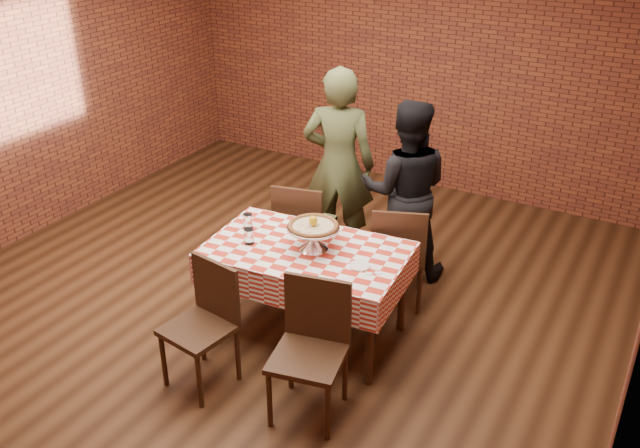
% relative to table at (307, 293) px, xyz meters
% --- Properties ---
extents(ground, '(6.00, 6.00, 0.00)m').
position_rel_table_xyz_m(ground, '(-0.49, 0.18, -0.38)').
color(ground, black).
rests_on(ground, ground).
extents(back_wall, '(5.50, 0.00, 5.50)m').
position_rel_table_xyz_m(back_wall, '(-0.49, 3.18, 1.08)').
color(back_wall, brown).
rests_on(back_wall, ground).
extents(table, '(1.52, 0.99, 0.75)m').
position_rel_table_xyz_m(table, '(0.00, 0.00, 0.00)').
color(table, '#3C2314').
rests_on(table, ground).
extents(tablecloth, '(1.56, 1.03, 0.25)m').
position_rel_table_xyz_m(tablecloth, '(0.00, 0.00, 0.26)').
color(tablecloth, red).
rests_on(tablecloth, table).
extents(pizza_stand, '(0.46, 0.46, 0.18)m').
position_rel_table_xyz_m(pizza_stand, '(0.04, 0.03, 0.47)').
color(pizza_stand, silver).
rests_on(pizza_stand, tablecloth).
extents(pizza, '(0.43, 0.43, 0.03)m').
position_rel_table_xyz_m(pizza, '(0.04, 0.03, 0.56)').
color(pizza, beige).
rests_on(pizza, pizza_stand).
extents(lemon, '(0.07, 0.07, 0.08)m').
position_rel_table_xyz_m(lemon, '(0.04, 0.03, 0.61)').
color(lemon, gold).
rests_on(lemon, pizza).
extents(water_glass_left, '(0.08, 0.08, 0.11)m').
position_rel_table_xyz_m(water_glass_left, '(-0.41, -0.14, 0.44)').
color(water_glass_left, white).
rests_on(water_glass_left, tablecloth).
extents(water_glass_right, '(0.08, 0.08, 0.11)m').
position_rel_table_xyz_m(water_glass_right, '(-0.57, 0.07, 0.44)').
color(water_glass_right, white).
rests_on(water_glass_right, tablecloth).
extents(side_plate, '(0.16, 0.16, 0.01)m').
position_rel_table_xyz_m(side_plate, '(0.46, -0.04, 0.39)').
color(side_plate, white).
rests_on(side_plate, tablecloth).
extents(sweetener_packet_a, '(0.06, 0.04, 0.00)m').
position_rel_table_xyz_m(sweetener_packet_a, '(0.55, -0.10, 0.39)').
color(sweetener_packet_a, white).
rests_on(sweetener_packet_a, tablecloth).
extents(sweetener_packet_b, '(0.05, 0.04, 0.00)m').
position_rel_table_xyz_m(sweetener_packet_b, '(0.61, -0.06, 0.39)').
color(sweetener_packet_b, white).
rests_on(sweetener_packet_b, tablecloth).
extents(condiment_caddy, '(0.11, 0.09, 0.15)m').
position_rel_table_xyz_m(condiment_caddy, '(0.03, 0.27, 0.46)').
color(condiment_caddy, silver).
rests_on(condiment_caddy, tablecloth).
extents(chair_near_left, '(0.48, 0.48, 0.90)m').
position_rel_table_xyz_m(chair_near_left, '(-0.35, -0.86, 0.08)').
color(chair_near_left, '#3C2314').
rests_on(chair_near_left, ground).
extents(chair_near_right, '(0.53, 0.53, 0.93)m').
position_rel_table_xyz_m(chair_near_right, '(0.45, -0.76, 0.09)').
color(chair_near_right, '#3C2314').
rests_on(chair_near_right, ground).
extents(chair_far_left, '(0.53, 0.53, 0.92)m').
position_rel_table_xyz_m(chair_far_left, '(-0.48, 0.77, 0.08)').
color(chair_far_left, '#3C2314').
rests_on(chair_far_left, ground).
extents(chair_far_right, '(0.56, 0.56, 0.91)m').
position_rel_table_xyz_m(chair_far_right, '(0.41, 0.78, 0.08)').
color(chair_far_right, '#3C2314').
rests_on(chair_far_right, ground).
extents(diner_olive, '(0.75, 0.60, 1.78)m').
position_rel_table_xyz_m(diner_olive, '(-0.40, 1.25, 0.52)').
color(diner_olive, '#47502C').
rests_on(diner_olive, ground).
extents(diner_black, '(0.95, 0.86, 1.60)m').
position_rel_table_xyz_m(diner_black, '(0.26, 1.23, 0.42)').
color(diner_black, black).
rests_on(diner_black, ground).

